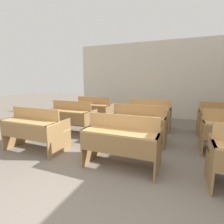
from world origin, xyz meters
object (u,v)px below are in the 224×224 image
bench_front_left (35,128)px  bench_second_left (71,117)px  bench_front_center (122,140)px  bench_second_center (139,123)px  bench_third_right (224,119)px  bench_third_center (149,114)px  bench_third_left (93,109)px

bench_front_left → bench_second_left: 1.29m
bench_front_center → bench_second_center: (-0.02, 1.28, 0.00)m
bench_third_right → bench_third_center: bearing=-179.7°
bench_front_center → bench_second_center: 1.28m
bench_second_center → bench_third_right: size_ratio=1.00×
bench_front_center → bench_second_left: (-1.94, 1.29, 0.00)m
bench_front_center → bench_front_left: bearing=-179.9°
bench_second_center → bench_front_left: bearing=-146.0°
bench_front_center → bench_second_left: bearing=146.3°
bench_second_center → bench_third_center: 1.28m
bench_front_left → bench_third_center: size_ratio=1.00×
bench_second_left → bench_third_right: size_ratio=1.00×
bench_front_left → bench_third_center: 3.19m
bench_front_left → bench_second_center: size_ratio=1.00×
bench_front_left → bench_front_center: bearing=0.1°
bench_third_center → bench_third_left: bearing=179.5°
bench_third_left → bench_third_right: 3.87m
bench_third_left → bench_third_right: same height
bench_front_left → bench_third_left: (-0.02, 2.58, 0.00)m
bench_third_right → bench_second_left: bearing=-161.6°
bench_second_left → bench_second_center: same height
bench_third_left → bench_front_center: bearing=-53.0°
bench_second_left → bench_second_center: (1.92, -0.01, 0.00)m
bench_second_center → bench_third_right: 2.34m
bench_front_left → bench_third_right: 4.63m
bench_front_center → bench_third_right: (1.93, 2.57, 0.00)m
bench_second_left → bench_third_right: bearing=18.4°
bench_third_center → bench_third_right: size_ratio=1.00×
bench_front_center → bench_third_left: 3.23m
bench_second_left → bench_third_right: (3.86, 1.28, 0.00)m
bench_third_center → bench_third_right: same height
bench_front_center → bench_second_left: 2.33m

